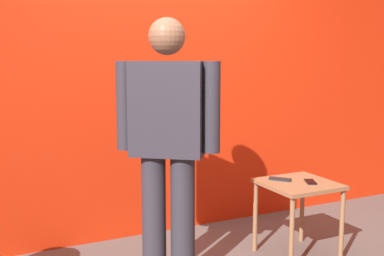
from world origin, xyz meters
name	(u,v)px	position (x,y,z in m)	size (l,w,h in m)	color
back_wall_red	(160,40)	(0.00, 1.24, 1.69)	(5.81, 0.12, 3.39)	red
standing_person	(168,138)	(-0.34, 0.28, 1.01)	(0.64, 0.52, 1.80)	#2D2D38
side_table	(298,194)	(0.72, 0.21, 0.50)	(0.53, 0.53, 0.60)	olive
cell_phone	(310,182)	(0.79, 0.17, 0.60)	(0.07, 0.14, 0.01)	black
tv_remote	(280,179)	(0.62, 0.32, 0.61)	(0.04, 0.17, 0.02)	black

